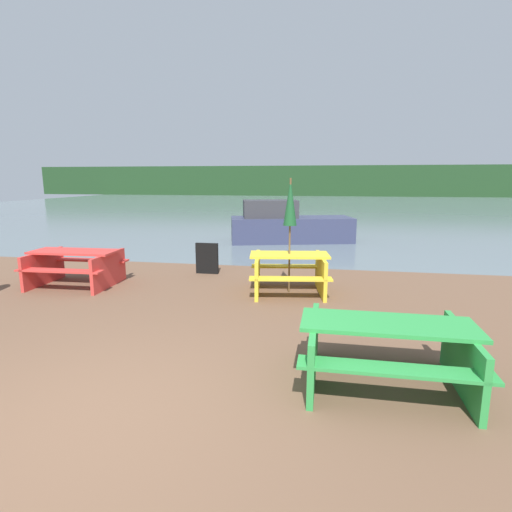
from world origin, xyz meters
TOP-DOWN VIEW (x-y plane):
  - ground_plane at (0.00, 0.00)m, footprint 60.00×60.00m
  - water at (0.00, 32.02)m, footprint 60.00×50.00m
  - far_treeline at (0.00, 52.02)m, footprint 80.00×1.60m
  - picnic_table_green at (2.82, 1.21)m, footprint 1.88×1.39m
  - picnic_table_red at (-3.16, 4.46)m, footprint 1.85×1.44m
  - picnic_table_yellow at (1.42, 4.73)m, footprint 1.74×1.59m
  - umbrella_darkgreen at (1.42, 4.73)m, footprint 0.27×0.27m
  - boat at (0.73, 11.40)m, footprint 4.62×2.61m
  - signboard at (-0.70, 6.02)m, footprint 0.55×0.08m

SIDE VIEW (x-z plane):
  - water at x=0.00m, z-range 0.00..0.00m
  - ground_plane at x=0.00m, z-range 0.00..0.00m
  - signboard at x=-0.70m, z-range 0.00..0.75m
  - picnic_table_green at x=2.82m, z-range 0.09..0.82m
  - picnic_table_red at x=-3.16m, z-range 0.08..0.85m
  - picnic_table_yellow at x=1.42m, z-range 0.07..0.87m
  - boat at x=0.73m, z-range -0.18..1.34m
  - umbrella_darkgreen at x=1.42m, z-range 0.66..2.95m
  - far_treeline at x=0.00m, z-range 0.00..4.00m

